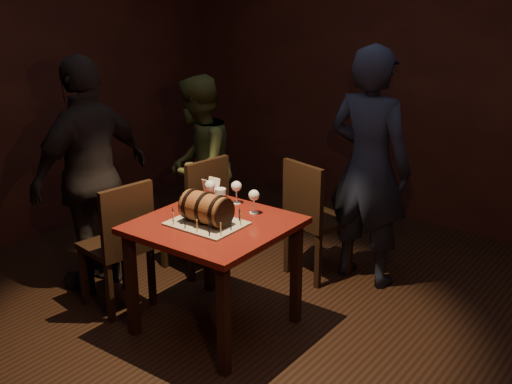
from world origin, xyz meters
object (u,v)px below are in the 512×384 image
wine_glass_left (210,186)px  chair_back (312,213)px  wine_glass_right (254,196)px  chair_left_front (121,240)px  person_back (369,167)px  person_left_front (91,176)px  barrel_cake (206,208)px  pint_of_ale (221,200)px  pub_table (214,238)px  chair_left_rear (200,209)px  wine_glass_mid (236,187)px  person_left_rear (198,166)px

wine_glass_left → chair_back: chair_back is taller
chair_back → wine_glass_right: bearing=-90.1°
chair_left_front → person_back: 1.84m
wine_glass_right → person_left_front: bearing=-164.9°
wine_glass_left → chair_back: bearing=64.2°
barrel_cake → wine_glass_left: 0.40m
chair_back → person_back: (0.34, 0.22, 0.37)m
chair_left_front → pint_of_ale: bearing=33.6°
pub_table → barrel_cake: barrel_cake is taller
barrel_cake → chair_left_rear: size_ratio=0.38×
wine_glass_mid → chair_left_rear: 0.69m
chair_left_front → chair_back: bearing=56.7°
barrel_cake → person_back: person_back is taller
pub_table → wine_glass_mid: bearing=105.6°
chair_left_rear → person_left_front: person_left_front is taller
chair_left_rear → person_back: bearing=30.3°
chair_back → person_left_rear: person_left_rear is taller
person_back → person_left_rear: person_back is taller
barrel_cake → chair_back: bearing=83.5°
person_back → person_left_rear: (-1.37, -0.34, -0.15)m
pub_table → wine_glass_left: size_ratio=5.59×
chair_left_rear → person_back: 1.32m
wine_glass_left → person_left_front: (-0.85, -0.31, -0.00)m
chair_back → person_left_rear: size_ratio=0.63×
pub_table → person_left_front: (-1.11, -0.05, 0.22)m
wine_glass_mid → pint_of_ale: bearing=-92.4°
chair_left_rear → chair_left_front: size_ratio=1.00×
chair_left_rear → chair_back: bearing=29.4°
pint_of_ale → chair_left_front: chair_left_front is taller
wine_glass_left → wine_glass_mid: bearing=30.7°
pub_table → barrel_cake: bearing=-106.3°
barrel_cake → person_back: size_ratio=0.20×
wine_glass_right → person_left_front: 1.25m
chair_left_rear → person_back: person_back is taller
barrel_cake → wine_glass_right: barrel_cake is taller
wine_glass_right → chair_back: bearing=89.9°
person_back → chair_left_rear: bearing=32.5°
chair_back → person_left_front: person_left_front is taller
wine_glass_left → person_left_rear: 0.92m
barrel_cake → wine_glass_left: bearing=127.0°
wine_glass_left → barrel_cake: bearing=-53.0°
barrel_cake → person_left_rear: size_ratio=0.24×
person_left_rear → chair_left_front: bearing=-10.8°
chair_left_front → wine_glass_left: bearing=46.7°
wine_glass_left → wine_glass_right: size_ratio=1.00×
wine_glass_right → chair_left_rear: (-0.75, 0.31, -0.35)m
wine_glass_mid → chair_left_rear: bearing=157.0°
barrel_cake → person_back: 1.36m
wine_glass_right → chair_left_front: bearing=-149.3°
barrel_cake → chair_back: size_ratio=0.38×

